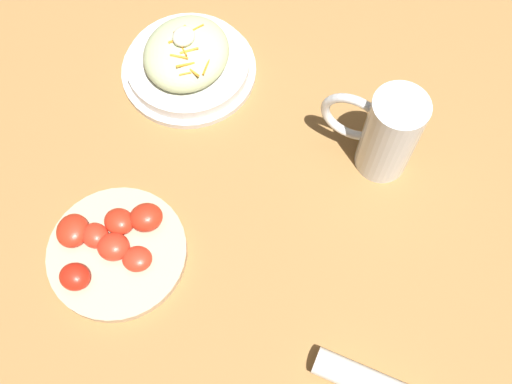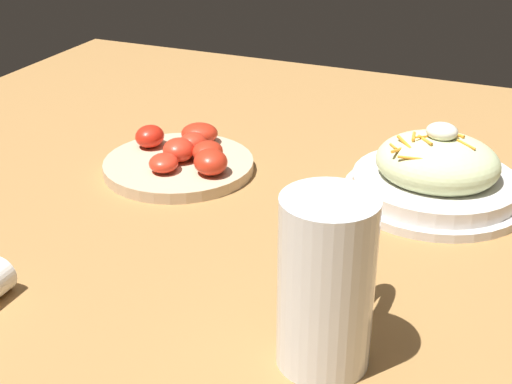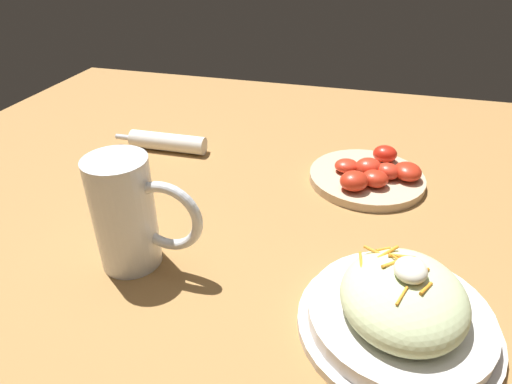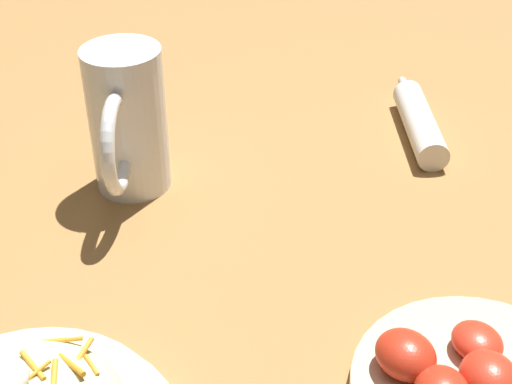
% 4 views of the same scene
% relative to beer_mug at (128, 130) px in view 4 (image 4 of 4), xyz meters
% --- Properties ---
extents(ground_plane, '(1.43, 1.43, 0.00)m').
position_rel_beer_mug_xyz_m(ground_plane, '(-0.09, 0.12, -0.07)').
color(ground_plane, '#9E703D').
extents(beer_mug, '(0.08, 0.15, 0.16)m').
position_rel_beer_mug_xyz_m(beer_mug, '(0.00, 0.00, 0.00)').
color(beer_mug, white).
rests_on(beer_mug, ground_plane).
extents(napkin_roll, '(0.04, 0.19, 0.04)m').
position_rel_beer_mug_xyz_m(napkin_roll, '(-0.33, -0.11, -0.05)').
color(napkin_roll, white).
rests_on(napkin_roll, ground_plane).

